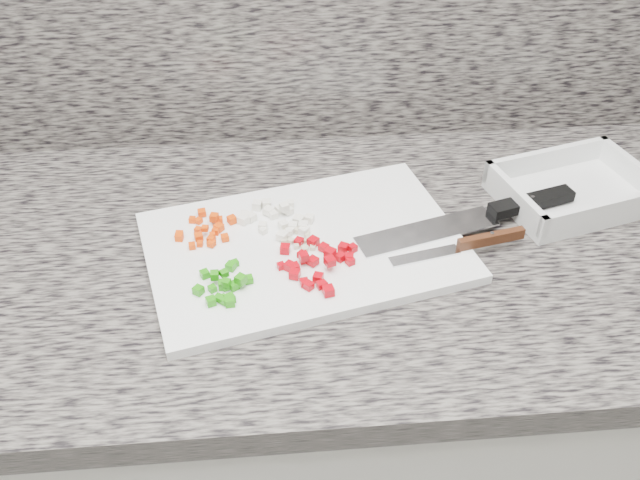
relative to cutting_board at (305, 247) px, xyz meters
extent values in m
cube|color=beige|center=(-0.01, 0.01, -0.48)|extent=(3.92, 0.62, 0.86)
cube|color=#68625B|center=(-0.01, 0.01, -0.03)|extent=(3.96, 0.64, 0.04)
cube|color=white|center=(0.00, 0.00, 0.00)|extent=(0.49, 0.38, 0.01)
cube|color=#E74105|center=(-0.12, 0.03, 0.01)|extent=(0.01, 0.01, 0.01)
cube|color=#E74105|center=(-0.15, 0.01, 0.01)|extent=(0.01, 0.01, 0.01)
cube|color=#E74105|center=(-0.12, 0.04, 0.01)|extent=(0.02, 0.02, 0.01)
cube|color=#E74105|center=(-0.13, 0.06, 0.01)|extent=(0.01, 0.01, 0.01)
cube|color=#E74105|center=(-0.12, 0.06, 0.01)|extent=(0.01, 0.01, 0.01)
cube|color=#E74105|center=(-0.13, 0.02, 0.01)|extent=(0.01, 0.01, 0.01)
cube|color=#E74105|center=(-0.15, 0.06, 0.01)|extent=(0.01, 0.01, 0.01)
cube|color=#E74105|center=(-0.10, 0.06, 0.01)|extent=(0.02, 0.02, 0.01)
cube|color=#E74105|center=(-0.15, 0.04, 0.01)|extent=(0.01, 0.01, 0.01)
cube|color=#E74105|center=(-0.14, 0.03, 0.02)|extent=(0.01, 0.01, 0.01)
cube|color=#E74105|center=(-0.15, 0.02, 0.01)|extent=(0.01, 0.01, 0.01)
cube|color=#E74105|center=(-0.16, 0.00, 0.01)|extent=(0.01, 0.01, 0.01)
cube|color=#E74105|center=(-0.15, 0.08, 0.01)|extent=(0.01, 0.01, 0.01)
cube|color=#E74105|center=(-0.18, 0.02, 0.01)|extent=(0.01, 0.01, 0.01)
cube|color=#E74105|center=(-0.13, 0.05, 0.02)|extent=(0.01, 0.01, 0.01)
cube|color=#E74105|center=(-0.16, 0.06, 0.01)|extent=(0.01, 0.01, 0.01)
cube|color=#E74105|center=(-0.13, 0.06, 0.01)|extent=(0.01, 0.01, 0.01)
cube|color=#E74105|center=(-0.13, 0.00, 0.01)|extent=(0.01, 0.01, 0.01)
cube|color=#E74105|center=(-0.18, 0.03, 0.01)|extent=(0.01, 0.01, 0.01)
cube|color=#E74105|center=(-0.13, 0.01, 0.01)|extent=(0.01, 0.01, 0.01)
cube|color=#E74105|center=(-0.11, 0.02, 0.01)|extent=(0.01, 0.01, 0.01)
cube|color=white|center=(-0.03, 0.08, 0.01)|extent=(0.01, 0.01, 0.01)
cube|color=white|center=(-0.03, 0.04, 0.01)|extent=(0.02, 0.02, 0.01)
cube|color=white|center=(-0.03, 0.07, 0.02)|extent=(0.02, 0.02, 0.01)
cube|color=white|center=(-0.05, 0.07, 0.01)|extent=(0.02, 0.02, 0.01)
cube|color=white|center=(-0.06, 0.09, 0.01)|extent=(0.02, 0.02, 0.01)
cube|color=white|center=(-0.02, 0.03, 0.01)|extent=(0.01, 0.01, 0.01)
cube|color=white|center=(-0.02, 0.02, 0.01)|extent=(0.01, 0.01, 0.01)
cube|color=white|center=(0.00, 0.02, 0.01)|extent=(0.02, 0.02, 0.01)
cube|color=white|center=(-0.02, 0.07, 0.01)|extent=(0.02, 0.02, 0.01)
cube|color=white|center=(0.01, 0.05, 0.01)|extent=(0.02, 0.02, 0.01)
cube|color=white|center=(-0.09, 0.05, 0.01)|extent=(0.02, 0.02, 0.01)
cube|color=white|center=(0.00, 0.05, 0.01)|extent=(0.01, 0.01, 0.01)
cube|color=white|center=(-0.03, 0.01, 0.01)|extent=(0.02, 0.02, 0.01)
cube|color=white|center=(-0.05, 0.09, 0.01)|extent=(0.01, 0.01, 0.01)
cube|color=white|center=(-0.01, 0.03, 0.01)|extent=(0.01, 0.01, 0.01)
cube|color=white|center=(-0.08, 0.06, 0.01)|extent=(0.01, 0.01, 0.01)
cube|color=white|center=(-0.09, 0.06, 0.01)|extent=(0.01, 0.01, 0.01)
cube|color=white|center=(0.00, 0.03, 0.01)|extent=(0.02, 0.02, 0.01)
cube|color=white|center=(-0.04, 0.06, 0.01)|extent=(0.01, 0.01, 0.01)
cube|color=white|center=(-0.08, 0.07, 0.01)|extent=(0.01, 0.01, 0.01)
cube|color=white|center=(-0.07, 0.06, 0.01)|extent=(0.02, 0.02, 0.01)
cube|color=white|center=(-0.03, 0.01, 0.01)|extent=(0.01, 0.01, 0.01)
cube|color=white|center=(-0.06, 0.03, 0.01)|extent=(0.01, 0.01, 0.01)
cube|color=white|center=(-0.01, 0.04, 0.01)|extent=(0.02, 0.02, 0.01)
cube|color=white|center=(-0.06, 0.04, 0.01)|extent=(0.01, 0.01, 0.01)
cube|color=white|center=(-0.08, 0.07, 0.01)|extent=(0.01, 0.01, 0.01)
cube|color=white|center=(-0.02, 0.09, 0.01)|extent=(0.01, 0.01, 0.01)
cube|color=#228C0C|center=(-0.10, -0.11, 0.01)|extent=(0.02, 0.02, 0.01)
cube|color=#228C0C|center=(-0.12, -0.11, 0.01)|extent=(0.01, 0.01, 0.01)
cube|color=#228C0C|center=(-0.11, -0.07, 0.02)|extent=(0.01, 0.01, 0.01)
cube|color=#228C0C|center=(-0.14, -0.09, 0.01)|extent=(0.02, 0.02, 0.01)
cube|color=#228C0C|center=(-0.11, -0.08, 0.01)|extent=(0.01, 0.01, 0.01)
cube|color=#228C0C|center=(-0.10, -0.12, 0.01)|extent=(0.01, 0.01, 0.01)
cube|color=#228C0C|center=(-0.11, -0.09, 0.02)|extent=(0.01, 0.01, 0.01)
cube|color=#228C0C|center=(-0.14, -0.06, 0.01)|extent=(0.01, 0.01, 0.01)
cube|color=#228C0C|center=(-0.12, -0.07, 0.02)|extent=(0.01, 0.01, 0.01)
cube|color=#228C0C|center=(-0.11, -0.11, 0.01)|extent=(0.02, 0.02, 0.01)
cube|color=#228C0C|center=(-0.10, -0.04, 0.01)|extent=(0.01, 0.01, 0.01)
cube|color=#228C0C|center=(-0.13, -0.11, 0.01)|extent=(0.01, 0.01, 0.01)
cube|color=#228C0C|center=(-0.11, -0.09, 0.01)|extent=(0.01, 0.01, 0.01)
cube|color=#228C0C|center=(-0.13, -0.09, 0.01)|extent=(0.01, 0.01, 0.01)
cube|color=#228C0C|center=(-0.10, -0.05, 0.01)|extent=(0.02, 0.02, 0.01)
cube|color=#228C0C|center=(-0.09, -0.09, 0.02)|extent=(0.02, 0.02, 0.01)
cube|color=#228C0C|center=(-0.08, -0.08, 0.01)|extent=(0.01, 0.01, 0.01)
cube|color=#228C0C|center=(-0.10, -0.09, 0.01)|extent=(0.02, 0.02, 0.01)
cube|color=#B5020D|center=(0.05, -0.02, 0.01)|extent=(0.02, 0.02, 0.01)
cube|color=#B5020D|center=(-0.02, -0.06, 0.01)|extent=(0.02, 0.02, 0.01)
cube|color=#B5020D|center=(0.07, -0.02, 0.01)|extent=(0.01, 0.01, 0.01)
cube|color=#B5020D|center=(0.01, -0.01, 0.01)|extent=(0.02, 0.02, 0.01)
cube|color=#B5020D|center=(0.00, -0.05, 0.02)|extent=(0.02, 0.02, 0.01)
cube|color=#B5020D|center=(0.03, -0.02, 0.01)|extent=(0.02, 0.02, 0.01)
cube|color=#B5020D|center=(0.06, -0.05, 0.01)|extent=(0.01, 0.01, 0.01)
cube|color=#B5020D|center=(0.01, -0.08, 0.01)|extent=(0.02, 0.02, 0.01)
cube|color=#B5020D|center=(0.01, -0.05, 0.01)|extent=(0.02, 0.02, 0.01)
cube|color=#B5020D|center=(0.03, -0.04, 0.02)|extent=(0.02, 0.02, 0.01)
cube|color=#B5020D|center=(0.00, -0.09, 0.01)|extent=(0.02, 0.02, 0.01)
cube|color=#B5020D|center=(0.06, -0.04, 0.01)|extent=(0.01, 0.01, 0.01)
cube|color=#B5020D|center=(-0.02, -0.06, 0.01)|extent=(0.02, 0.02, 0.01)
cube|color=#B5020D|center=(0.02, -0.09, 0.01)|extent=(0.01, 0.01, 0.01)
cube|color=#B5020D|center=(0.00, -0.04, 0.01)|extent=(0.01, 0.01, 0.01)
cube|color=#B5020D|center=(-0.01, 0.00, 0.01)|extent=(0.02, 0.02, 0.01)
cube|color=#B5020D|center=(-0.03, -0.02, 0.01)|extent=(0.02, 0.02, 0.01)
cube|color=#B5020D|center=(0.02, -0.11, 0.01)|extent=(0.02, 0.02, 0.01)
cube|color=#B5020D|center=(0.05, -0.04, 0.01)|extent=(0.02, 0.02, 0.01)
cube|color=#B5020D|center=(-0.01, -0.09, 0.01)|extent=(0.01, 0.01, 0.01)
cube|color=#B5020D|center=(-0.04, -0.05, 0.01)|extent=(0.01, 0.01, 0.01)
cube|color=#B5020D|center=(0.03, -0.06, 0.02)|extent=(0.02, 0.02, 0.01)
cube|color=#B5020D|center=(-0.01, -0.04, 0.02)|extent=(0.01, 0.01, 0.01)
cube|color=#B5020D|center=(0.01, -0.09, 0.01)|extent=(0.01, 0.01, 0.01)
cube|color=#B5020D|center=(-0.02, -0.07, 0.01)|extent=(0.02, 0.02, 0.01)
cube|color=beige|center=(-0.01, -0.01, 0.01)|extent=(0.01, 0.01, 0.01)
cube|color=beige|center=(-0.01, 0.02, 0.01)|extent=(0.01, 0.01, 0.01)
cube|color=beige|center=(-0.03, 0.02, 0.01)|extent=(0.01, 0.01, 0.01)
cube|color=beige|center=(-0.02, 0.00, 0.01)|extent=(0.01, 0.01, 0.01)
cube|color=beige|center=(0.00, -0.02, 0.01)|extent=(0.01, 0.01, 0.01)
cube|color=beige|center=(-0.02, 0.03, 0.01)|extent=(0.01, 0.01, 0.01)
cube|color=beige|center=(0.00, 0.02, 0.01)|extent=(0.01, 0.01, 0.01)
cube|color=beige|center=(0.01, -0.02, 0.01)|extent=(0.01, 0.01, 0.01)
cube|color=beige|center=(0.01, 0.00, 0.01)|extent=(0.01, 0.01, 0.01)
cube|color=beige|center=(0.00, 0.00, 0.01)|extent=(0.01, 0.01, 0.01)
cube|color=beige|center=(0.01, 0.00, 0.01)|extent=(0.01, 0.01, 0.01)
cube|color=beige|center=(0.01, 0.00, 0.01)|extent=(0.01, 0.01, 0.01)
cube|color=beige|center=(0.00, 0.01, 0.01)|extent=(0.01, 0.01, 0.01)
cube|color=beige|center=(0.00, -0.02, 0.01)|extent=(0.01, 0.01, 0.01)
cube|color=beige|center=(-0.02, 0.02, 0.01)|extent=(0.01, 0.01, 0.00)
cube|color=beige|center=(-0.03, 0.00, 0.01)|extent=(0.01, 0.01, 0.01)
cube|color=silver|center=(0.18, 0.01, 0.01)|extent=(0.22, 0.10, 0.00)
cube|color=black|center=(0.34, 0.06, 0.02)|extent=(0.14, 0.06, 0.02)
cylinder|color=silver|center=(0.34, 0.06, 0.02)|extent=(0.01, 0.01, 0.00)
cube|color=silver|center=(0.16, -0.04, 0.01)|extent=(0.10, 0.04, 0.00)
cube|color=#411E10|center=(0.26, -0.02, 0.02)|extent=(0.10, 0.03, 0.02)
cylinder|color=silver|center=(0.26, -0.02, 0.02)|extent=(0.01, 0.01, 0.00)
cube|color=silver|center=(0.42, 0.09, 0.00)|extent=(0.26, 0.21, 0.01)
cube|color=silver|center=(0.40, 0.16, 0.02)|extent=(0.22, 0.07, 0.04)
cube|color=silver|center=(0.44, 0.02, 0.02)|extent=(0.22, 0.07, 0.04)
cube|color=silver|center=(0.52, 0.12, 0.02)|extent=(0.05, 0.16, 0.04)
cube|color=silver|center=(0.32, 0.06, 0.02)|extent=(0.05, 0.16, 0.04)
camera|label=1|loc=(-0.05, -0.77, 0.64)|focal=40.00mm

